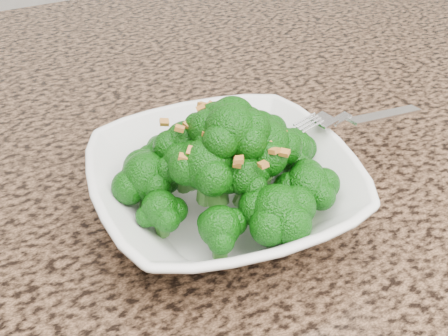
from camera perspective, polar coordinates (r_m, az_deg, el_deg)
granite_counter at (r=0.57m, az=-4.08°, el=-1.02°), size 1.64×1.04×0.03m
bowl at (r=0.49m, az=0.00°, el=-2.10°), size 0.25×0.25×0.06m
broccoli_pile at (r=0.45m, az=0.00°, el=4.31°), size 0.20×0.20×0.07m
garlic_topping at (r=0.43m, az=0.00°, el=8.78°), size 0.12×0.12×0.01m
fork at (r=0.53m, az=12.07°, el=4.96°), size 0.17×0.06×0.01m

